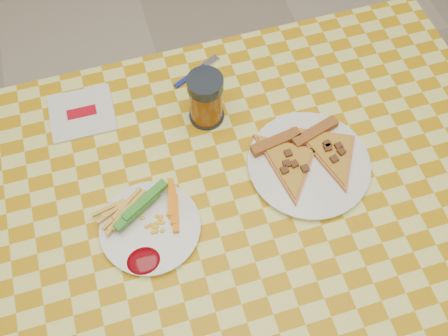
% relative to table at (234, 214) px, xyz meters
% --- Properties ---
extents(ground, '(8.00, 8.00, 0.00)m').
position_rel_table_xyz_m(ground, '(0.00, 0.00, -0.68)').
color(ground, beige).
rests_on(ground, ground).
extents(table, '(1.28, 0.88, 0.76)m').
position_rel_table_xyz_m(table, '(0.00, 0.00, 0.00)').
color(table, white).
rests_on(table, ground).
extents(plate_left, '(0.21, 0.21, 0.01)m').
position_rel_table_xyz_m(plate_left, '(-0.18, -0.01, 0.08)').
color(plate_left, silver).
rests_on(plate_left, table).
extents(plate_right, '(0.28, 0.28, 0.01)m').
position_rel_table_xyz_m(plate_right, '(0.18, 0.03, 0.08)').
color(plate_right, silver).
rests_on(plate_right, table).
extents(fries_veggies, '(0.20, 0.19, 0.04)m').
position_rel_table_xyz_m(fries_veggies, '(-0.19, 0.00, 0.10)').
color(fries_veggies, '#F3AB4D').
rests_on(fries_veggies, plate_left).
extents(pizza_slices, '(0.28, 0.25, 0.02)m').
position_rel_table_xyz_m(pizza_slices, '(0.18, 0.05, 0.09)').
color(pizza_slices, '#D38241').
rests_on(pizza_slices, plate_right).
extents(drink_glass, '(0.08, 0.08, 0.13)m').
position_rel_table_xyz_m(drink_glass, '(0.00, 0.22, 0.14)').
color(drink_glass, black).
rests_on(drink_glass, table).
extents(napkin, '(0.15, 0.14, 0.01)m').
position_rel_table_xyz_m(napkin, '(-0.27, 0.31, 0.08)').
color(napkin, silver).
rests_on(napkin, table).
extents(fork, '(0.13, 0.07, 0.01)m').
position_rel_table_xyz_m(fork, '(0.02, 0.35, 0.08)').
color(fork, navy).
rests_on(fork, table).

